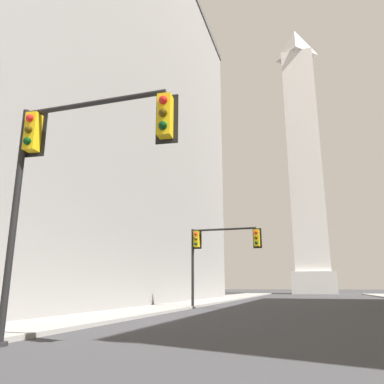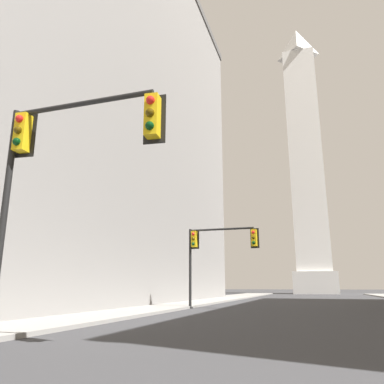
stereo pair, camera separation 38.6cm
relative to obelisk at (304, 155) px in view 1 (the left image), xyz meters
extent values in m
cube|color=gray|center=(-10.67, -50.34, -29.00)|extent=(5.00, 94.38, 0.15)
cube|color=gray|center=(-25.67, -51.96, -11.36)|extent=(28.30, 43.30, 35.43)
cube|color=silver|center=(0.00, 0.00, -26.95)|extent=(8.38, 8.38, 4.24)
cube|color=white|center=(0.00, 0.00, -0.50)|extent=(6.70, 6.70, 48.66)
pyramid|color=white|center=(0.00, 0.00, 27.52)|extent=(6.70, 6.70, 7.38)
cylinder|color=black|center=(-7.99, -72.44, -25.92)|extent=(0.18, 0.18, 6.30)
cube|color=yellow|center=(-7.70, -72.44, -23.47)|extent=(0.37, 0.37, 1.10)
cube|color=black|center=(-7.72, -72.26, -23.47)|extent=(0.58, 0.08, 1.32)
sphere|color=red|center=(-7.69, -72.63, -23.13)|extent=(0.22, 0.22, 0.22)
sphere|color=#483506|center=(-7.69, -72.63, -23.47)|extent=(0.22, 0.22, 0.22)
sphere|color=#073410|center=(-7.69, -72.63, -23.81)|extent=(0.22, 0.22, 0.22)
cylinder|color=black|center=(-5.87, -72.44, -22.87)|extent=(4.25, 0.14, 0.14)
sphere|color=black|center=(-7.99, -72.44, -22.87)|extent=(0.18, 0.18, 0.18)
cube|color=yellow|center=(-3.74, -72.44, -23.54)|extent=(0.37, 0.37, 1.10)
cube|color=black|center=(-3.76, -72.26, -23.54)|extent=(0.58, 0.08, 1.32)
sphere|color=red|center=(-3.73, -72.63, -23.20)|extent=(0.22, 0.22, 0.22)
sphere|color=#483506|center=(-3.73, -72.63, -23.54)|extent=(0.22, 0.22, 0.22)
sphere|color=#073410|center=(-3.73, -72.63, -23.88)|extent=(0.22, 0.22, 0.22)
cylinder|color=black|center=(-8.20, -55.60, -26.42)|extent=(0.18, 0.18, 5.30)
cylinder|color=#262626|center=(-8.20, -55.60, -29.02)|extent=(0.40, 0.40, 0.10)
cube|color=yellow|center=(-7.91, -55.60, -24.47)|extent=(0.37, 0.37, 1.10)
cube|color=black|center=(-7.89, -55.42, -24.47)|extent=(0.58, 0.09, 1.32)
sphere|color=red|center=(-7.93, -55.79, -24.13)|extent=(0.22, 0.22, 0.22)
sphere|color=#483506|center=(-7.93, -55.79, -24.47)|extent=(0.22, 0.22, 0.22)
sphere|color=#073410|center=(-7.93, -55.79, -24.81)|extent=(0.22, 0.22, 0.22)
cylinder|color=black|center=(-5.99, -55.60, -23.87)|extent=(4.42, 0.14, 0.14)
sphere|color=black|center=(-8.20, -55.60, -23.87)|extent=(0.18, 0.18, 0.18)
cube|color=yellow|center=(-3.78, -55.60, -24.54)|extent=(0.37, 0.37, 1.10)
cube|color=black|center=(-3.77, -55.42, -24.54)|extent=(0.58, 0.09, 1.32)
sphere|color=red|center=(-3.80, -55.79, -24.20)|extent=(0.22, 0.22, 0.22)
sphere|color=#483506|center=(-3.80, -55.79, -24.54)|extent=(0.22, 0.22, 0.22)
sphere|color=#073410|center=(-3.80, -55.79, -24.88)|extent=(0.22, 0.22, 0.22)
camera|label=1|loc=(-0.58, -80.40, -27.65)|focal=35.00mm
camera|label=2|loc=(-0.21, -80.28, -27.65)|focal=35.00mm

